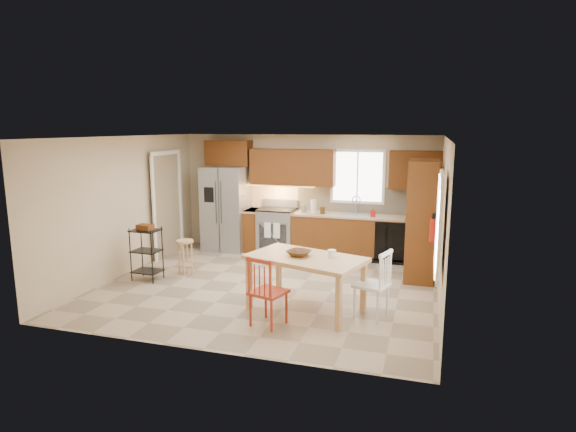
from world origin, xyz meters
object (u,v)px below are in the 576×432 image
(pantry, at_px, (422,220))
(chair_white, at_px, (372,284))
(soap_bottle, at_px, (373,212))
(table_jar, at_px, (332,255))
(fire_extinguisher, at_px, (434,230))
(bar_stool, at_px, (185,257))
(chair_red, at_px, (268,291))
(refrigerator, at_px, (226,208))
(utility_cart, at_px, (147,254))
(dining_table, at_px, (306,284))
(range_stove, at_px, (277,231))
(table_bowl, at_px, (299,256))

(pantry, distance_m, chair_white, 2.20)
(soap_bottle, distance_m, table_jar, 2.90)
(fire_extinguisher, distance_m, chair_white, 1.41)
(table_jar, height_order, bar_stool, table_jar)
(chair_red, relative_size, chair_white, 1.00)
(refrigerator, xyz_separation_m, utility_cart, (-0.46, -2.41, -0.44))
(dining_table, distance_m, utility_cart, 3.09)
(refrigerator, height_order, table_jar, refrigerator)
(range_stove, relative_size, table_bowl, 2.75)
(chair_white, bearing_deg, bar_stool, 90.69)
(dining_table, xyz_separation_m, utility_cart, (-3.03, 0.60, 0.07))
(range_stove, distance_m, soap_bottle, 2.10)
(refrigerator, relative_size, chair_red, 1.88)
(range_stove, bearing_deg, chair_red, -73.91)
(chair_red, distance_m, utility_cart, 2.96)
(range_stove, distance_m, fire_extinguisher, 3.83)
(table_jar, bearing_deg, chair_red, -133.35)
(range_stove, bearing_deg, table_bowl, -66.73)
(range_stove, bearing_deg, bar_stool, -119.43)
(pantry, xyz_separation_m, table_bowl, (-1.66, -2.09, -0.24))
(chair_white, bearing_deg, dining_table, 110.17)
(range_stove, distance_m, table_jar, 3.48)
(range_stove, height_order, pantry, pantry)
(range_stove, xyz_separation_m, fire_extinguisher, (3.18, -2.04, 0.64))
(chair_white, bearing_deg, utility_cart, 99.24)
(refrigerator, bearing_deg, chair_white, -40.04)
(soap_bottle, relative_size, chair_red, 0.20)
(fire_extinguisher, bearing_deg, utility_cart, -174.86)
(chair_white, height_order, table_bowl, chair_white)
(utility_cart, bearing_deg, table_bowl, -9.49)
(refrigerator, distance_m, chair_red, 4.30)
(fire_extinguisher, relative_size, utility_cart, 0.38)
(fire_extinguisher, distance_m, bar_stool, 4.37)
(soap_bottle, bearing_deg, table_jar, -94.88)
(chair_red, bearing_deg, table_jar, 63.81)
(refrigerator, relative_size, table_bowl, 5.45)
(fire_extinguisher, bearing_deg, soap_bottle, 120.53)
(fire_extinguisher, relative_size, chair_white, 0.37)
(refrigerator, xyz_separation_m, fire_extinguisher, (4.33, -1.98, 0.19))
(fire_extinguisher, bearing_deg, chair_white, -129.32)
(pantry, xyz_separation_m, table_jar, (-1.20, -1.98, -0.20))
(range_stove, height_order, dining_table, range_stove)
(soap_bottle, xyz_separation_m, table_jar, (-0.25, -2.88, -0.15))
(chair_red, relative_size, table_bowl, 2.90)
(chair_red, bearing_deg, dining_table, 78.86)
(refrigerator, bearing_deg, soap_bottle, -0.45)
(pantry, distance_m, table_jar, 2.32)
(refrigerator, xyz_separation_m, table_jar, (2.93, -2.91, -0.06))
(pantry, height_order, fire_extinguisher, pantry)
(dining_table, xyz_separation_m, bar_stool, (-2.54, 1.08, -0.08))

